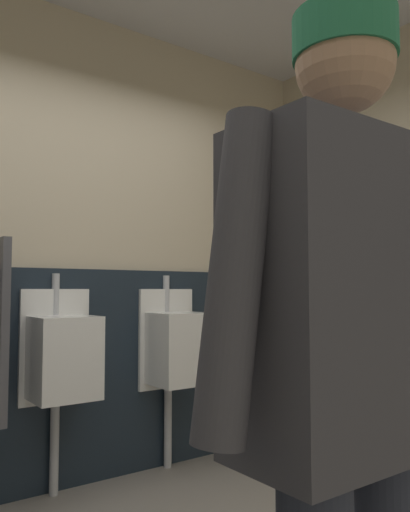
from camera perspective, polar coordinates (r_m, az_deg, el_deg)
name	(u,v)px	position (r m, az deg, el deg)	size (l,w,h in m)	color
wall_back	(45,241)	(3.15, -17.61, 1.62)	(4.47, 0.12, 2.87)	beige
wainscot_band_back	(47,379)	(3.10, -17.46, -13.13)	(3.87, 0.03, 1.27)	#19232D
urinal_middle	(62,356)	(2.96, -15.87, -10.85)	(0.40, 0.34, 1.24)	white
urinal_right	(176,347)	(3.30, -3.34, -10.25)	(0.40, 0.34, 1.24)	white
person	(354,360)	(1.05, 16.43, -11.21)	(0.71, 0.60, 1.71)	#2D3342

